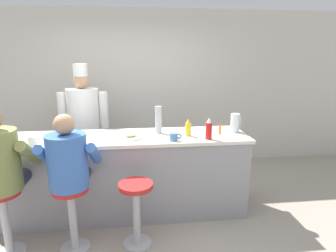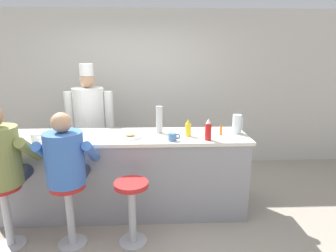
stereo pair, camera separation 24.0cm
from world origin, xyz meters
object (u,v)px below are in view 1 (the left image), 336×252
(ketchup_bottle_red, at_px, (209,129))
(water_pitcher_clear, at_px, (235,123))
(cup_stack_steel, at_px, (158,120))
(cook_in_whites_near, at_px, (84,121))
(mustard_bottle_yellow, at_px, (188,128))
(breakfast_plate, at_px, (130,137))
(diner_seated_blue, at_px, (69,166))
(empty_stool_round, at_px, (136,204))
(coffee_mug_white, at_px, (32,141))
(coffee_mug_blue, at_px, (174,137))
(hot_sauce_bottle_orange, at_px, (220,129))

(ketchup_bottle_red, distance_m, water_pitcher_clear, 0.48)
(cup_stack_steel, distance_m, cook_in_whites_near, 1.31)
(mustard_bottle_yellow, relative_size, breakfast_plate, 0.76)
(mustard_bottle_yellow, xyz_separation_m, cook_in_whites_near, (-1.38, 0.95, -0.09))
(ketchup_bottle_red, relative_size, diner_seated_blue, 0.18)
(cup_stack_steel, distance_m, empty_stool_round, 1.08)
(mustard_bottle_yellow, distance_m, coffee_mug_white, 1.75)
(mustard_bottle_yellow, xyz_separation_m, coffee_mug_white, (-1.74, -0.16, -0.05))
(breakfast_plate, bearing_deg, ketchup_bottle_red, -9.06)
(empty_stool_round, relative_size, cook_in_whites_near, 0.38)
(coffee_mug_blue, bearing_deg, mustard_bottle_yellow, 42.18)
(breakfast_plate, xyz_separation_m, cup_stack_steel, (0.35, 0.19, 0.15))
(mustard_bottle_yellow, bearing_deg, water_pitcher_clear, 8.92)
(ketchup_bottle_red, xyz_separation_m, empty_stool_round, (-0.85, -0.43, -0.65))
(water_pitcher_clear, bearing_deg, mustard_bottle_yellow, -171.08)
(empty_stool_round, bearing_deg, water_pitcher_clear, 29.08)
(mustard_bottle_yellow, bearing_deg, diner_seated_blue, -155.97)
(ketchup_bottle_red, relative_size, empty_stool_round, 0.36)
(water_pitcher_clear, height_order, coffee_mug_white, water_pitcher_clear)
(cup_stack_steel, bearing_deg, hot_sauce_bottle_orange, -10.60)
(cook_in_whites_near, bearing_deg, empty_stool_round, -64.36)
(ketchup_bottle_red, height_order, hot_sauce_bottle_orange, ketchup_bottle_red)
(mustard_bottle_yellow, xyz_separation_m, cup_stack_steel, (-0.34, 0.17, 0.07))
(cook_in_whites_near, bearing_deg, cup_stack_steel, -36.85)
(ketchup_bottle_red, distance_m, diner_seated_blue, 1.56)
(mustard_bottle_yellow, xyz_separation_m, diner_seated_blue, (-1.28, -0.57, -0.19))
(hot_sauce_bottle_orange, distance_m, coffee_mug_white, 2.15)
(ketchup_bottle_red, bearing_deg, mustard_bottle_yellow, 141.33)
(cup_stack_steel, xyz_separation_m, cook_in_whites_near, (-1.04, 0.78, -0.16))
(breakfast_plate, xyz_separation_m, diner_seated_blue, (-0.59, -0.55, -0.11))
(breakfast_plate, height_order, cup_stack_steel, cup_stack_steel)
(hot_sauce_bottle_orange, relative_size, diner_seated_blue, 0.09)
(breakfast_plate, relative_size, cook_in_whites_near, 0.15)
(mustard_bottle_yellow, relative_size, coffee_mug_white, 1.63)
(mustard_bottle_yellow, distance_m, empty_stool_round, 1.08)
(mustard_bottle_yellow, distance_m, diner_seated_blue, 1.41)
(hot_sauce_bottle_orange, bearing_deg, breakfast_plate, -177.32)
(ketchup_bottle_red, height_order, empty_stool_round, ketchup_bottle_red)
(coffee_mug_white, xyz_separation_m, coffee_mug_blue, (1.54, -0.02, -0.00))
(mustard_bottle_yellow, height_order, hot_sauce_bottle_orange, mustard_bottle_yellow)
(breakfast_plate, relative_size, cup_stack_steel, 0.82)
(ketchup_bottle_red, bearing_deg, water_pitcher_clear, 33.13)
(cup_stack_steel, bearing_deg, ketchup_bottle_red, -31.15)
(hot_sauce_bottle_orange, height_order, empty_stool_round, hot_sauce_bottle_orange)
(ketchup_bottle_red, height_order, coffee_mug_blue, ketchup_bottle_red)
(cup_stack_steel, bearing_deg, mustard_bottle_yellow, -25.86)
(ketchup_bottle_red, distance_m, mustard_bottle_yellow, 0.27)
(mustard_bottle_yellow, distance_m, breakfast_plate, 0.70)
(coffee_mug_blue, distance_m, diner_seated_blue, 1.16)
(hot_sauce_bottle_orange, height_order, water_pitcher_clear, water_pitcher_clear)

